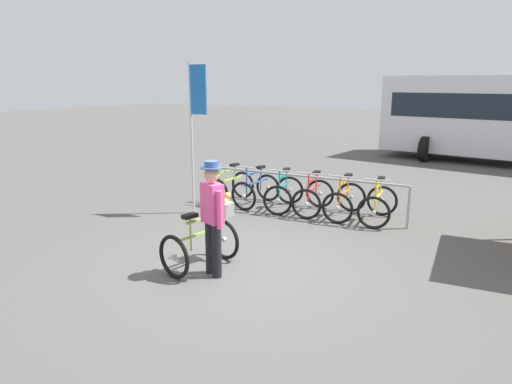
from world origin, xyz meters
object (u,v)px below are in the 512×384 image
(racked_bike_blue, at_px, (256,190))
(racked_bike_teal, at_px, (284,193))
(person_with_featured_bike, at_px, (212,214))
(racked_bike_red, at_px, (313,197))
(racked_bike_orange, at_px, (345,201))
(racked_bike_yellow, at_px, (378,205))
(racked_bike_lime, at_px, (230,187))
(featured_bicycle, at_px, (206,236))
(banner_flag, at_px, (196,110))

(racked_bike_blue, relative_size, racked_bike_teal, 0.93)
(person_with_featured_bike, bearing_deg, racked_bike_teal, 103.16)
(racked_bike_red, relative_size, racked_bike_orange, 1.03)
(racked_bike_orange, xyz_separation_m, person_with_featured_bike, (-0.52, -3.87, 0.58))
(racked_bike_yellow, bearing_deg, racked_bike_lime, -175.18)
(featured_bicycle, relative_size, banner_flag, 0.39)
(racked_bike_lime, bearing_deg, featured_bicycle, -60.13)
(racked_bike_lime, bearing_deg, racked_bike_orange, 4.82)
(featured_bicycle, bearing_deg, banner_flag, 131.43)
(racked_bike_red, bearing_deg, racked_bike_orange, 4.82)
(racked_bike_blue, height_order, racked_bike_red, same)
(racked_bike_teal, bearing_deg, featured_bicycle, -80.95)
(racked_bike_yellow, bearing_deg, racked_bike_teal, -175.18)
(racked_bike_teal, height_order, person_with_featured_bike, person_with_featured_bike)
(racked_bike_blue, relative_size, featured_bicycle, 0.90)
(racked_bike_lime, xyz_separation_m, racked_bike_yellow, (3.49, 0.29, 0.00))
(racked_bike_lime, height_order, featured_bicycle, featured_bicycle)
(racked_bike_blue, xyz_separation_m, person_with_featured_bike, (1.58, -3.69, 0.58))
(racked_bike_blue, distance_m, person_with_featured_bike, 4.06)
(racked_bike_teal, bearing_deg, person_with_featured_bike, -76.84)
(racked_bike_teal, height_order, featured_bicycle, featured_bicycle)
(featured_bicycle, distance_m, banner_flag, 3.44)
(racked_bike_blue, relative_size, racked_bike_orange, 0.97)
(racked_bike_orange, height_order, banner_flag, banner_flag)
(racked_bike_red, height_order, person_with_featured_bike, person_with_featured_bike)
(racked_bike_red, bearing_deg, racked_bike_lime, -175.18)
(racked_bike_blue, relative_size, racked_bike_red, 0.94)
(banner_flag, bearing_deg, racked_bike_orange, 26.84)
(racked_bike_teal, height_order, banner_flag, banner_flag)
(racked_bike_lime, bearing_deg, banner_flag, -90.37)
(racked_bike_blue, bearing_deg, featured_bicycle, -70.03)
(person_with_featured_bike, height_order, banner_flag, banner_flag)
(racked_bike_blue, xyz_separation_m, featured_bicycle, (1.26, -3.46, 0.12))
(racked_bike_orange, height_order, featured_bicycle, featured_bicycle)
(racked_bike_yellow, height_order, banner_flag, banner_flag)
(racked_bike_yellow, bearing_deg, racked_bike_blue, -175.18)
(racked_bike_blue, relative_size, racked_bike_yellow, 0.96)
(racked_bike_red, height_order, racked_bike_orange, same)
(featured_bicycle, xyz_separation_m, person_with_featured_bike, (0.32, -0.23, 0.46))
(racked_bike_yellow, xyz_separation_m, banner_flag, (-3.50, -1.47, 1.86))
(racked_bike_blue, bearing_deg, racked_bike_orange, 4.82)
(featured_bicycle, height_order, person_with_featured_bike, person_with_featured_bike)
(racked_bike_lime, height_order, racked_bike_teal, same)
(racked_bike_blue, bearing_deg, racked_bike_yellow, 4.82)
(racked_bike_blue, height_order, featured_bicycle, featured_bicycle)
(racked_bike_lime, bearing_deg, racked_bike_teal, 4.82)
(racked_bike_teal, height_order, racked_bike_orange, same)
(racked_bike_lime, distance_m, racked_bike_teal, 1.40)
(racked_bike_teal, height_order, racked_bike_yellow, same)
(racked_bike_yellow, relative_size, banner_flag, 0.37)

